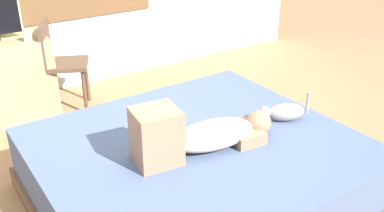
# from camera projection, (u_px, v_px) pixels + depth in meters

# --- Properties ---
(ground_plane) EXTENTS (16.00, 16.00, 0.00)m
(ground_plane) POSITION_uv_depth(u_px,v_px,m) (181.00, 196.00, 3.01)
(ground_plane) COLOR olive
(bed) EXTENTS (2.01, 1.82, 0.46)m
(bed) POSITION_uv_depth(u_px,v_px,m) (197.00, 172.00, 2.88)
(bed) COLOR brown
(bed) RESTS_ON ground
(person_lying) EXTENTS (0.94, 0.37, 0.34)m
(person_lying) POSITION_uv_depth(u_px,v_px,m) (199.00, 134.00, 2.64)
(person_lying) COLOR #CCB299
(person_lying) RESTS_ON bed
(cat) EXTENTS (0.33, 0.22, 0.21)m
(cat) POSITION_uv_depth(u_px,v_px,m) (284.00, 112.00, 3.01)
(cat) COLOR gray
(cat) RESTS_ON bed
(cup) EXTENTS (0.07, 0.07, 0.09)m
(cup) POSITION_uv_depth(u_px,v_px,m) (27.00, 36.00, 3.77)
(cup) COLOR white
(cup) RESTS_ON desk
(chair_by_desk) EXTENTS (0.51, 0.51, 0.86)m
(chair_by_desk) POSITION_uv_depth(u_px,v_px,m) (59.00, 60.00, 4.05)
(chair_by_desk) COLOR #4C3828
(chair_by_desk) RESTS_ON ground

